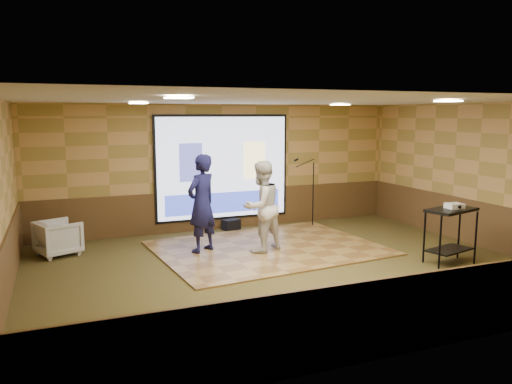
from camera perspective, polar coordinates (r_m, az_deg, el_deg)
name	(u,v)px	position (r m, az deg, el deg)	size (l,w,h in m)	color
ground	(283,268)	(9.15, 3.11, -8.69)	(9.00, 9.00, 0.00)	#343B1B
room_shell	(284,153)	(8.75, 3.23, 4.50)	(9.04, 7.04, 3.02)	tan
wainscot_back	(223,209)	(12.19, -3.79, -1.96)	(9.00, 0.04, 0.95)	#50341A
wainscot_front	(410,314)	(6.20, 17.20, -13.15)	(9.00, 0.04, 0.95)	#50341A
wainscot_left	(6,272)	(8.26, -26.63, -8.14)	(0.04, 7.00, 0.95)	#50341A
wainscot_right	(474,223)	(11.60, 23.67, -3.25)	(0.04, 7.00, 0.95)	#50341A
projector_screen	(223,168)	(12.00, -3.77, 2.70)	(3.32, 0.06, 2.52)	black
downlight_nw	(139,103)	(9.82, -13.27, 9.87)	(0.32, 0.32, 0.02)	#FFEEBF
downlight_ne	(340,105)	(11.36, 9.58, 9.81)	(0.32, 0.32, 0.02)	#FFEEBF
downlight_sw	(179,98)	(6.58, -8.83, 10.61)	(0.32, 0.32, 0.02)	#FFEEBF
downlight_se	(448,101)	(8.71, 21.10, 9.67)	(0.32, 0.32, 0.02)	#FFEEBF
dance_floor	(268,248)	(10.42, 1.38, -6.40)	(4.45, 3.39, 0.03)	olive
player_left	(202,203)	(9.96, -6.23, -1.30)	(0.71, 0.47, 1.96)	#151543
player_right	(261,206)	(9.93, 0.61, -1.67)	(0.89, 0.69, 1.82)	silver
av_table	(451,224)	(9.93, 21.36, -3.46)	(0.99, 0.52, 1.04)	black
projector	(454,206)	(9.90, 21.73, -1.48)	(0.29, 0.24, 0.10)	white
mic_stand	(311,207)	(12.41, 6.29, -1.71)	(0.67, 0.28, 1.72)	black
banquet_chair	(58,238)	(10.62, -21.68, -4.89)	(0.74, 0.77, 0.70)	gray
duffel_bag	(231,225)	(12.08, -2.87, -3.74)	(0.40, 0.27, 0.25)	black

